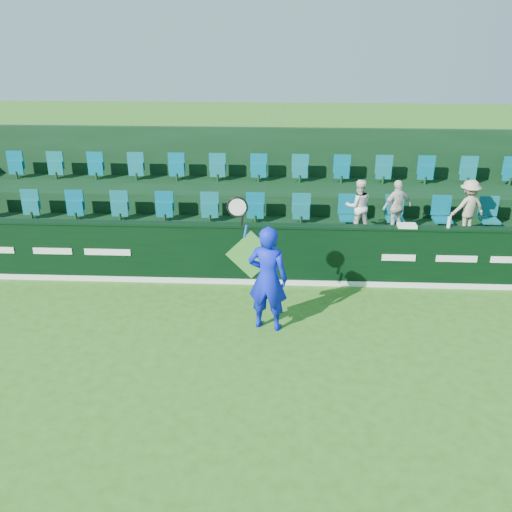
# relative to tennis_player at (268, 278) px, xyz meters

# --- Properties ---
(ground) EXTENTS (60.00, 60.00, 0.00)m
(ground) POSITION_rel_tennis_player_xyz_m (-0.39, -2.11, -1.02)
(ground) COLOR #2E6418
(ground) RESTS_ON ground
(sponsor_hoarding) EXTENTS (16.00, 0.25, 1.35)m
(sponsor_hoarding) POSITION_rel_tennis_player_xyz_m (-0.39, 1.89, -0.34)
(sponsor_hoarding) COLOR black
(sponsor_hoarding) RESTS_ON ground
(stand_tier_front) EXTENTS (16.00, 2.00, 0.80)m
(stand_tier_front) POSITION_rel_tennis_player_xyz_m (-0.39, 2.99, -0.62)
(stand_tier_front) COLOR black
(stand_tier_front) RESTS_ON ground
(stand_tier_back) EXTENTS (16.00, 1.80, 1.30)m
(stand_tier_back) POSITION_rel_tennis_player_xyz_m (-0.39, 4.89, -0.37)
(stand_tier_back) COLOR black
(stand_tier_back) RESTS_ON ground
(stand_rear) EXTENTS (16.00, 4.10, 2.60)m
(stand_rear) POSITION_rel_tennis_player_xyz_m (-0.39, 5.33, 0.20)
(stand_rear) COLOR black
(stand_rear) RESTS_ON ground
(seat_row_front) EXTENTS (13.50, 0.50, 0.60)m
(seat_row_front) POSITION_rel_tennis_player_xyz_m (-0.39, 3.39, 0.08)
(seat_row_front) COLOR #035B71
(seat_row_front) RESTS_ON stand_tier_front
(seat_row_back) EXTENTS (13.50, 0.50, 0.60)m
(seat_row_back) POSITION_rel_tennis_player_xyz_m (-0.39, 5.19, 0.58)
(seat_row_back) COLOR #035B71
(seat_row_back) RESTS_ON stand_tier_back
(tennis_player) EXTENTS (1.16, 0.64, 2.61)m
(tennis_player) POSITION_rel_tennis_player_xyz_m (0.00, 0.00, 0.00)
(tennis_player) COLOR #0C1BD6
(tennis_player) RESTS_ON ground
(spectator_left) EXTENTS (0.67, 0.56, 1.23)m
(spectator_left) POSITION_rel_tennis_player_xyz_m (1.96, 3.01, 0.40)
(spectator_left) COLOR white
(spectator_left) RESTS_ON stand_tier_front
(spectator_middle) EXTENTS (0.78, 0.57, 1.23)m
(spectator_middle) POSITION_rel_tennis_player_xyz_m (2.82, 3.01, 0.40)
(spectator_middle) COLOR silver
(spectator_middle) RESTS_ON stand_tier_front
(spectator_right) EXTENTS (0.91, 0.68, 1.25)m
(spectator_right) POSITION_rel_tennis_player_xyz_m (4.39, 3.01, 0.41)
(spectator_right) COLOR tan
(spectator_right) RESTS_ON stand_tier_front
(towel) EXTENTS (0.38, 0.25, 0.06)m
(towel) POSITION_rel_tennis_player_xyz_m (2.83, 1.89, 0.36)
(towel) COLOR white
(towel) RESTS_ON sponsor_hoarding
(drinks_bottle) EXTENTS (0.08, 0.08, 0.24)m
(drinks_bottle) POSITION_rel_tennis_player_xyz_m (3.68, 1.89, 0.45)
(drinks_bottle) COLOR silver
(drinks_bottle) RESTS_ON sponsor_hoarding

